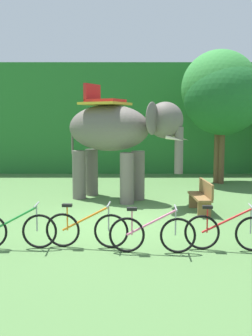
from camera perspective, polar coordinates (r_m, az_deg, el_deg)
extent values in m
plane|color=#4C753D|center=(10.35, -1.67, -7.81)|extent=(80.00, 80.00, 0.00)
cube|color=#28702D|center=(22.69, -0.64, 6.87)|extent=(36.00, 6.00, 5.33)
cylinder|color=brown|center=(17.31, 12.95, 2.07)|extent=(0.32, 0.32, 2.50)
ellipsoid|color=#338438|center=(17.31, 13.19, 10.82)|extent=(3.10, 3.10, 3.09)
cylinder|color=brown|center=(17.14, 13.46, 1.42)|extent=(0.23, 0.23, 2.15)
ellipsoid|color=#1E6028|center=(17.10, 13.68, 9.64)|extent=(3.18, 3.18, 3.07)
ellipsoid|color=#665E56|center=(13.29, -2.32, 5.64)|extent=(3.22, 2.59, 1.50)
cylinder|color=#665E56|center=(13.32, 1.89, -1.05)|extent=(0.44, 0.44, 1.60)
cylinder|color=#665E56|center=(12.64, 0.35, -1.46)|extent=(0.44, 0.44, 1.60)
cylinder|color=#665E56|center=(14.20, -4.63, -0.58)|extent=(0.44, 0.44, 1.60)
cylinder|color=#665E56|center=(13.57, -6.39, -0.94)|extent=(0.44, 0.44, 1.60)
ellipsoid|color=#665E56|center=(12.40, 5.73, 6.69)|extent=(1.44, 1.40, 1.10)
ellipsoid|color=#665E56|center=(13.03, 6.16, 6.90)|extent=(0.53, 0.82, 0.96)
ellipsoid|color=#665E56|center=(11.89, 3.91, 6.95)|extent=(0.53, 0.82, 0.96)
cylinder|color=#665E56|center=(12.26, 7.62, 2.46)|extent=(0.26, 0.26, 1.40)
cone|color=beige|center=(12.47, 7.79, 4.14)|extent=(0.55, 0.37, 0.21)
cone|color=beige|center=(12.06, 7.06, 4.06)|extent=(0.55, 0.37, 0.21)
cube|color=gold|center=(13.35, -2.71, 8.99)|extent=(1.77, 1.78, 0.08)
cube|color=#B22323|center=(13.35, -2.71, 9.38)|extent=(1.39, 1.31, 0.10)
cube|color=#B22323|center=(13.63, -4.55, 10.49)|extent=(0.51, 0.84, 0.56)
cylinder|color=#665E56|center=(14.08, -7.31, 3.82)|extent=(0.08, 0.08, 0.90)
torus|color=black|center=(8.52, -11.81, -8.67)|extent=(0.71, 0.07, 0.71)
cylinder|color=green|center=(8.57, -15.34, -6.96)|extent=(0.97, 0.08, 0.54)
cylinder|color=#9E9EA3|center=(8.46, -12.19, -6.83)|extent=(0.03, 0.03, 0.55)
cylinder|color=#9E9EA3|center=(8.40, -12.24, -5.04)|extent=(0.05, 0.52, 0.03)
torus|color=black|center=(8.53, -8.66, -8.59)|extent=(0.71, 0.10, 0.71)
torus|color=black|center=(8.36, -1.89, -8.83)|extent=(0.71, 0.10, 0.71)
cylinder|color=orange|center=(8.37, -5.49, -7.07)|extent=(0.97, 0.12, 0.54)
cylinder|color=orange|center=(8.44, -8.02, -6.92)|extent=(0.03, 0.03, 0.52)
cube|color=black|center=(8.38, -8.05, -5.19)|extent=(0.21, 0.12, 0.06)
cylinder|color=#9E9EA3|center=(8.30, -2.24, -6.96)|extent=(0.03, 0.03, 0.55)
cylinder|color=#9E9EA3|center=(8.24, -2.25, -5.13)|extent=(0.07, 0.52, 0.03)
torus|color=black|center=(8.09, 0.32, -9.36)|extent=(0.71, 0.08, 0.71)
torus|color=black|center=(8.11, 7.49, -9.37)|extent=(0.71, 0.08, 0.71)
cylinder|color=pink|center=(8.02, 3.75, -7.67)|extent=(0.97, 0.08, 0.54)
cylinder|color=pink|center=(8.02, 1.04, -7.58)|extent=(0.03, 0.03, 0.52)
cube|color=black|center=(7.96, 1.05, -5.77)|extent=(0.20, 0.11, 0.06)
cylinder|color=#9E9EA3|center=(8.04, 7.17, -7.45)|extent=(0.03, 0.03, 0.55)
cylinder|color=#9E9EA3|center=(7.97, 7.19, -5.57)|extent=(0.05, 0.52, 0.03)
torus|color=black|center=(8.40, 10.80, -8.87)|extent=(0.71, 0.12, 0.71)
cylinder|color=red|center=(8.39, 14.09, -7.21)|extent=(0.97, 0.15, 0.54)
cylinder|color=red|center=(8.35, 11.53, -7.14)|extent=(0.03, 0.03, 0.52)
cube|color=black|center=(8.29, 11.57, -5.40)|extent=(0.21, 0.12, 0.06)
cube|color=brown|center=(11.71, 10.48, -3.96)|extent=(0.46, 1.52, 0.06)
cube|color=brown|center=(11.71, 11.37, -2.79)|extent=(0.12, 1.50, 0.40)
cube|color=brown|center=(11.19, 11.13, -5.66)|extent=(0.36, 0.09, 0.45)
cube|color=brown|center=(12.33, 9.85, -4.48)|extent=(0.36, 0.09, 0.45)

